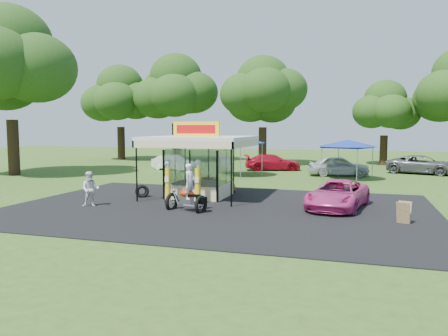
{
  "coord_description": "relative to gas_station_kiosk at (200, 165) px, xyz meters",
  "views": [
    {
      "loc": [
        6.33,
        -17.67,
        3.86
      ],
      "look_at": [
        -0.3,
        4.0,
        1.76
      ],
      "focal_mm": 35.0,
      "sensor_mm": 36.0,
      "label": 1
    }
  ],
  "objects": [
    {
      "name": "oak_far_c",
      "position": [
        -1.21,
        22.43,
        5.24
      ],
      "size": [
        9.39,
        9.39,
        11.06
      ],
      "color": "black",
      "rests_on": "ground"
    },
    {
      "name": "kiosk_car",
      "position": [
        -0.0,
        2.21,
        -1.3
      ],
      "size": [
        2.82,
        1.13,
        0.96
      ],
      "primitive_type": "imported",
      "rotation": [
        0.0,
        0.0,
        1.57
      ],
      "color": "yellow",
      "rests_on": "ground"
    },
    {
      "name": "oak_far_d",
      "position": [
        10.95,
        25.23,
        3.65
      ],
      "size": [
        7.16,
        7.16,
        8.52
      ],
      "color": "black",
      "rests_on": "ground"
    },
    {
      "name": "spectator_west",
      "position": [
        -4.07,
        -4.42,
        -0.91
      ],
      "size": [
        1.04,
        0.94,
        1.74
      ],
      "primitive_type": "imported",
      "rotation": [
        0.0,
        0.0,
        0.41
      ],
      "color": "white",
      "rests_on": "ground"
    },
    {
      "name": "motorcycle",
      "position": [
        0.98,
        -4.2,
        -0.88
      ],
      "size": [
        2.03,
        1.29,
        2.31
      ],
      "rotation": [
        0.0,
        0.0,
        -0.22
      ],
      "color": "black",
      "rests_on": "ground"
    },
    {
      "name": "a_frame_sign",
      "position": [
        10.18,
        -4.1,
        -1.32
      ],
      "size": [
        0.55,
        0.6,
        0.91
      ],
      "rotation": [
        0.0,
        0.0,
        -0.33
      ],
      "color": "#593819",
      "rests_on": "ground"
    },
    {
      "name": "tent_west",
      "position": [
        -0.92,
        11.04,
        1.1
      ],
      "size": [
        4.55,
        4.55,
        3.18
      ],
      "rotation": [
        0.0,
        0.0,
        -0.37
      ],
      "color": "gray",
      "rests_on": "ground"
    },
    {
      "name": "oak_near",
      "position": [
        -18.46,
        6.27,
        6.56
      ],
      "size": [
        11.57,
        11.57,
        13.32
      ],
      "color": "black",
      "rests_on": "ground"
    },
    {
      "name": "asphalt_apron",
      "position": [
        2.0,
        -2.99,
        -1.76
      ],
      "size": [
        20.0,
        14.0,
        0.04
      ],
      "primitive_type": "cube",
      "color": "black",
      "rests_on": "ground"
    },
    {
      "name": "bg_car_d",
      "position": [
        13.56,
        16.94,
        -1.01
      ],
      "size": [
        6.12,
        4.2,
        1.55
      ],
      "primitive_type": "imported",
      "rotation": [
        0.0,
        0.0,
        1.25
      ],
      "color": "#555557",
      "rests_on": "ground"
    },
    {
      "name": "oak_far_a",
      "position": [
        -18.9,
        24.03,
        5.26
      ],
      "size": [
        9.34,
        9.34,
        11.07
      ],
      "color": "black",
      "rests_on": "ground"
    },
    {
      "name": "ground",
      "position": [
        2.0,
        -4.99,
        -1.78
      ],
      "size": [
        120.0,
        120.0,
        0.0
      ],
      "primitive_type": "plane",
      "color": "#304C17",
      "rests_on": "ground"
    },
    {
      "name": "pink_sedan",
      "position": [
        7.5,
        -1.42,
        -1.1
      ],
      "size": [
        3.15,
        5.25,
        1.36
      ],
      "primitive_type": "imported",
      "rotation": [
        0.0,
        0.0,
        -0.19
      ],
      "color": "#D23988",
      "rests_on": "ground"
    },
    {
      "name": "gas_station_kiosk",
      "position": [
        0.0,
        0.0,
        0.0
      ],
      "size": [
        5.4,
        5.4,
        4.18
      ],
      "color": "white",
      "rests_on": "ground"
    },
    {
      "name": "gas_pump_right",
      "position": [
        0.66,
        -2.11,
        -0.7
      ],
      "size": [
        0.42,
        0.42,
        2.26
      ],
      "color": "black",
      "rests_on": "ground"
    },
    {
      "name": "bg_car_c",
      "position": [
        6.94,
        13.3,
        -0.97
      ],
      "size": [
        5.06,
        2.84,
        1.62
      ],
      "primitive_type": "imported",
      "rotation": [
        0.0,
        0.0,
        1.77
      ],
      "color": "silver",
      "rests_on": "ground"
    },
    {
      "name": "gas_pump_left",
      "position": [
        -0.95,
        -2.18,
        -0.72
      ],
      "size": [
        0.41,
        0.41,
        2.22
      ],
      "color": "black",
      "rests_on": "ground"
    },
    {
      "name": "spare_tires",
      "position": [
        -2.99,
        -1.17,
        -1.42
      ],
      "size": [
        0.91,
        0.83,
        0.74
      ],
      "rotation": [
        0.0,
        0.0,
        0.55
      ],
      "color": "black",
      "rests_on": "ground"
    },
    {
      "name": "tent_east",
      "position": [
        7.65,
        11.0,
        0.9
      ],
      "size": [
        4.25,
        4.25,
        2.97
      ],
      "rotation": [
        0.0,
        0.0,
        -0.41
      ],
      "color": "gray",
      "rests_on": "ground"
    },
    {
      "name": "bg_car_a",
      "position": [
        -7.62,
        13.68,
        -1.09
      ],
      "size": [
        4.42,
        2.71,
        1.38
      ],
      "primitive_type": "imported",
      "rotation": [
        0.0,
        0.0,
        1.25
      ],
      "color": "white",
      "rests_on": "ground"
    },
    {
      "name": "oak_far_b",
      "position": [
        -11.87,
        24.45,
        5.93
      ],
      "size": [
        10.14,
        10.14,
        12.09
      ],
      "color": "black",
      "rests_on": "ground"
    },
    {
      "name": "bg_car_b",
      "position": [
        1.02,
        16.35,
        -1.05
      ],
      "size": [
        5.42,
        3.57,
        1.46
      ],
      "primitive_type": "imported",
      "rotation": [
        0.0,
        0.0,
        1.9
      ],
      "color": "#B30D1F",
      "rests_on": "ground"
    }
  ]
}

